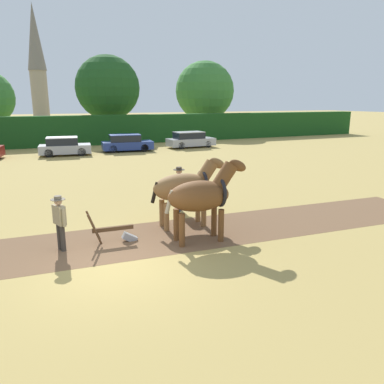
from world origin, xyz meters
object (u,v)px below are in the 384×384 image
tree_center_left (108,88)px  parked_car_center_left (64,147)px  tree_center (205,91)px  plow (117,232)px  draft_horse_lead_right (186,187)px  draft_horse_lead_left (202,195)px  parked_car_center_right (190,140)px  farmer_beside_team (179,185)px  church_spire (37,62)px  parked_car_center (127,143)px  farmer_at_plow (60,219)px

tree_center_left → parked_car_center_left: size_ratio=2.23×
tree_center → plow: bearing=-119.5°
tree_center_left → plow: bearing=-101.3°
draft_horse_lead_right → draft_horse_lead_left: bearing=-89.7°
plow → parked_car_center_right: parked_car_center_right is taller
draft_horse_lead_left → farmer_beside_team: size_ratio=1.54×
parked_car_center_left → draft_horse_lead_left: bearing=-78.1°
plow → church_spire: bearing=92.8°
tree_center_left → tree_center: 12.64m
parked_car_center → farmer_at_plow: bearing=-103.3°
farmer_at_plow → parked_car_center: (7.03, 20.44, -0.24)m
church_spire → parked_car_center: bearing=-84.2°
plow → farmer_at_plow: size_ratio=0.93×
farmer_at_plow → parked_car_center: 21.62m
plow → parked_car_center_left: bearing=92.3°
parked_car_center_left → farmer_beside_team: bearing=-75.5°
farmer_at_plow → farmer_beside_team: farmer_beside_team is taller
draft_horse_lead_right → farmer_at_plow: draft_horse_lead_right is taller
plow → parked_car_center: (5.43, 20.47, 0.38)m
draft_horse_lead_left → draft_horse_lead_right: draft_horse_lead_left is taller
draft_horse_lead_right → parked_car_center_left: size_ratio=0.67×
plow → parked_car_center_right: (11.41, 20.75, 0.38)m
tree_center_left → parked_car_center_left: tree_center_left is taller
tree_center_left → parked_car_center_left: bearing=-117.4°
plow → farmer_beside_team: size_ratio=0.86×
farmer_beside_team → parked_car_center_left: size_ratio=0.43×
parked_car_center → draft_horse_lead_right: bearing=-92.7°
draft_horse_lead_right → parked_car_center_left: (-2.14, 19.47, -0.67)m
farmer_at_plow → farmer_beside_team: 5.08m
church_spire → draft_horse_lead_left: church_spire is taller
parked_car_center_right → plow: bearing=-121.2°
draft_horse_lead_right → church_spire: bearing=94.9°
parked_car_center → tree_center: bearing=49.4°
tree_center → parked_car_center: (-13.36, -12.75, -4.65)m
parked_car_center_left → parked_car_center: 5.08m
tree_center_left → farmer_beside_team: tree_center_left is taller
draft_horse_lead_left → parked_car_center_left: size_ratio=0.66×
plow → parked_car_center_left: 20.07m
plow → parked_car_center_right: size_ratio=0.34×
farmer_at_plow → parked_car_center_right: 24.47m
tree_center_left → draft_horse_lead_right: 31.36m
plow → parked_car_center_left: (0.37, 20.06, 0.38)m
draft_horse_lead_right → parked_car_center: size_ratio=0.62×
draft_horse_lead_left → parked_car_center_right: 23.44m
tree_center → farmer_at_plow: 39.20m
tree_center → farmer_beside_team: size_ratio=5.17×
tree_center_left → parked_car_center_right: tree_center_left is taller
church_spire → farmer_at_plow: size_ratio=13.16×
church_spire → farmer_at_plow: (-2.31, -66.80, -10.18)m
tree_center_left → farmer_at_plow: tree_center_left is taller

